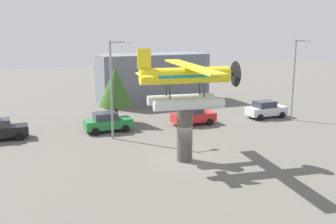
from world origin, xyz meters
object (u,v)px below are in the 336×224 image
(streetlight_secondary, at_px, (295,74))
(car_near_black, at_px, (0,130))
(display_pedestal, at_px, (185,134))
(tree_east, at_px, (115,87))
(car_distant_silver, at_px, (266,109))
(streetlight_primary, at_px, (113,83))
(floatplane_monument, at_px, (187,82))
(storefront_building, at_px, (152,78))
(car_mid_green, at_px, (108,122))
(car_far_red, at_px, (193,116))

(streetlight_secondary, bearing_deg, car_near_black, 172.66)
(display_pedestal, xyz_separation_m, tree_east, (-1.54, 12.31, 1.71))
(car_distant_silver, distance_m, streetlight_primary, 17.00)
(floatplane_monument, relative_size, storefront_building, 0.78)
(storefront_building, bearing_deg, car_distant_silver, -59.73)
(car_near_black, xyz_separation_m, car_mid_green, (8.87, -0.79, 0.00))
(floatplane_monument, xyz_separation_m, streetlight_primary, (-3.15, 7.38, -0.84))
(car_far_red, relative_size, car_distant_silver, 1.00)
(car_mid_green, xyz_separation_m, storefront_building, (8.85, 12.19, 2.10))
(streetlight_primary, bearing_deg, display_pedestal, -67.64)
(display_pedestal, relative_size, streetlight_secondary, 0.48)
(car_distant_silver, bearing_deg, streetlight_secondary, -43.24)
(floatplane_monument, bearing_deg, car_mid_green, 116.35)
(floatplane_monument, xyz_separation_m, car_mid_green, (-3.15, 9.83, -4.66))
(car_near_black, distance_m, tree_east, 10.85)
(car_near_black, bearing_deg, streetlight_secondary, -7.34)
(car_far_red, height_order, storefront_building, storefront_building)
(display_pedestal, relative_size, car_mid_green, 0.92)
(streetlight_primary, xyz_separation_m, storefront_building, (8.85, 14.64, -1.72))
(floatplane_monument, xyz_separation_m, car_distant_silver, (13.34, 8.93, -4.66))
(display_pedestal, distance_m, car_near_black, 15.97)
(display_pedestal, height_order, tree_east, tree_east)
(display_pedestal, bearing_deg, storefront_building, 75.17)
(car_far_red, bearing_deg, car_mid_green, 175.39)
(car_mid_green, relative_size, storefront_building, 0.31)
(car_distant_silver, bearing_deg, car_mid_green, 176.88)
(car_far_red, height_order, car_distant_silver, same)
(streetlight_secondary, distance_m, tree_east, 17.76)
(car_far_red, xyz_separation_m, tree_east, (-6.70, 3.15, 2.76))
(car_mid_green, distance_m, streetlight_primary, 4.54)
(tree_east, bearing_deg, car_near_black, -170.68)
(car_far_red, bearing_deg, storefront_building, 87.05)
(display_pedestal, xyz_separation_m, car_far_red, (5.17, 9.15, -1.05))
(tree_east, bearing_deg, car_far_red, -25.20)
(car_near_black, distance_m, streetlight_primary, 10.19)
(display_pedestal, height_order, car_mid_green, display_pedestal)
(car_far_red, distance_m, streetlight_secondary, 11.10)
(storefront_building, distance_m, tree_east, 12.19)
(car_far_red, relative_size, streetlight_secondary, 0.53)
(car_near_black, xyz_separation_m, storefront_building, (17.72, 11.40, 2.10))
(display_pedestal, height_order, car_far_red, display_pedestal)
(car_near_black, relative_size, tree_east, 0.76)
(streetlight_primary, xyz_separation_m, tree_east, (1.49, 4.95, -1.06))
(car_mid_green, bearing_deg, streetlight_primary, -90.02)
(streetlight_primary, height_order, streetlight_secondary, streetlight_primary)
(car_far_red, bearing_deg, tree_east, 154.80)
(streetlight_primary, relative_size, streetlight_secondary, 1.02)
(display_pedestal, bearing_deg, tree_east, 97.12)
(storefront_building, bearing_deg, streetlight_primary, -121.16)
(display_pedestal, xyz_separation_m, car_near_black, (-11.90, 10.60, -1.05))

